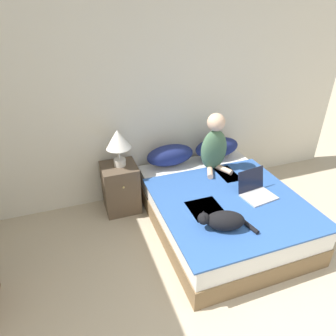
{
  "coord_description": "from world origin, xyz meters",
  "views": [
    {
      "loc": [
        -1.12,
        -0.14,
        2.4
      ],
      "look_at": [
        -0.19,
        2.45,
        0.84
      ],
      "focal_mm": 32.0,
      "sensor_mm": 36.0,
      "label": 1
    }
  ],
  "objects_px": {
    "bed": "(221,210)",
    "table_lamp": "(118,141)",
    "pillow_far": "(217,148)",
    "person_sitting": "(214,145)",
    "pillow_near": "(170,155)",
    "laptop_open": "(256,191)",
    "nightstand": "(121,188)",
    "cat_tabby": "(223,220)"
  },
  "relations": [
    {
      "from": "pillow_near",
      "to": "nightstand",
      "type": "bearing_deg",
      "value": -175.45
    },
    {
      "from": "cat_tabby",
      "to": "pillow_far",
      "type": "bearing_deg",
      "value": -96.57
    },
    {
      "from": "cat_tabby",
      "to": "laptop_open",
      "type": "xyz_separation_m",
      "value": [
        0.62,
        0.37,
        -0.04
      ]
    },
    {
      "from": "pillow_near",
      "to": "cat_tabby",
      "type": "relative_size",
      "value": 1.2
    },
    {
      "from": "pillow_near",
      "to": "nightstand",
      "type": "xyz_separation_m",
      "value": [
        -0.69,
        -0.05,
        -0.31
      ]
    },
    {
      "from": "bed",
      "to": "table_lamp",
      "type": "xyz_separation_m",
      "value": [
        -1.0,
        0.76,
        0.71
      ]
    },
    {
      "from": "bed",
      "to": "laptop_open",
      "type": "xyz_separation_m",
      "value": [
        0.32,
        -0.17,
        0.3
      ]
    },
    {
      "from": "bed",
      "to": "cat_tabby",
      "type": "xyz_separation_m",
      "value": [
        -0.3,
        -0.54,
        0.34
      ]
    },
    {
      "from": "table_lamp",
      "to": "bed",
      "type": "bearing_deg",
      "value": -37.02
    },
    {
      "from": "bed",
      "to": "pillow_far",
      "type": "height_order",
      "value": "pillow_far"
    },
    {
      "from": "bed",
      "to": "pillow_far",
      "type": "distance_m",
      "value": 0.95
    },
    {
      "from": "pillow_far",
      "to": "person_sitting",
      "type": "distance_m",
      "value": 0.4
    },
    {
      "from": "cat_tabby",
      "to": "laptop_open",
      "type": "bearing_deg",
      "value": -129.96
    },
    {
      "from": "laptop_open",
      "to": "nightstand",
      "type": "xyz_separation_m",
      "value": [
        -1.34,
        0.92,
        -0.23
      ]
    },
    {
      "from": "pillow_near",
      "to": "laptop_open",
      "type": "bearing_deg",
      "value": -55.95
    },
    {
      "from": "bed",
      "to": "laptop_open",
      "type": "relative_size",
      "value": 4.91
    },
    {
      "from": "bed",
      "to": "pillow_near",
      "type": "relative_size",
      "value": 3.05
    },
    {
      "from": "pillow_near",
      "to": "laptop_open",
      "type": "distance_m",
      "value": 1.18
    },
    {
      "from": "pillow_far",
      "to": "laptop_open",
      "type": "relative_size",
      "value": 1.61
    },
    {
      "from": "laptop_open",
      "to": "nightstand",
      "type": "relative_size",
      "value": 0.62
    },
    {
      "from": "pillow_near",
      "to": "laptop_open",
      "type": "xyz_separation_m",
      "value": [
        0.66,
        -0.97,
        -0.08
      ]
    },
    {
      "from": "bed",
      "to": "table_lamp",
      "type": "height_order",
      "value": "table_lamp"
    },
    {
      "from": "pillow_near",
      "to": "cat_tabby",
      "type": "distance_m",
      "value": 1.35
    },
    {
      "from": "cat_tabby",
      "to": "nightstand",
      "type": "distance_m",
      "value": 1.51
    },
    {
      "from": "bed",
      "to": "table_lamp",
      "type": "bearing_deg",
      "value": 142.98
    },
    {
      "from": "pillow_far",
      "to": "bed",
      "type": "bearing_deg",
      "value": -112.93
    },
    {
      "from": "pillow_far",
      "to": "cat_tabby",
      "type": "xyz_separation_m",
      "value": [
        -0.64,
        -1.35,
        -0.04
      ]
    },
    {
      "from": "bed",
      "to": "person_sitting",
      "type": "distance_m",
      "value": 0.79
    },
    {
      "from": "cat_tabby",
      "to": "pillow_near",
      "type": "bearing_deg",
      "value": -69.53
    },
    {
      "from": "cat_tabby",
      "to": "table_lamp",
      "type": "height_order",
      "value": "table_lamp"
    },
    {
      "from": "pillow_near",
      "to": "bed",
      "type": "bearing_deg",
      "value": -67.08
    },
    {
      "from": "pillow_far",
      "to": "cat_tabby",
      "type": "bearing_deg",
      "value": -115.4
    },
    {
      "from": "person_sitting",
      "to": "laptop_open",
      "type": "bearing_deg",
      "value": -75.46
    },
    {
      "from": "person_sitting",
      "to": "cat_tabby",
      "type": "bearing_deg",
      "value": -112.4
    },
    {
      "from": "bed",
      "to": "pillow_near",
      "type": "distance_m",
      "value": 0.95
    },
    {
      "from": "bed",
      "to": "pillow_near",
      "type": "xyz_separation_m",
      "value": [
        -0.34,
        0.8,
        0.39
      ]
    },
    {
      "from": "pillow_far",
      "to": "cat_tabby",
      "type": "relative_size",
      "value": 1.2
    },
    {
      "from": "pillow_far",
      "to": "table_lamp",
      "type": "xyz_separation_m",
      "value": [
        -1.34,
        -0.04,
        0.32
      ]
    },
    {
      "from": "pillow_near",
      "to": "cat_tabby",
      "type": "bearing_deg",
      "value": -88.36
    },
    {
      "from": "bed",
      "to": "laptop_open",
      "type": "bearing_deg",
      "value": -28.18
    },
    {
      "from": "bed",
      "to": "table_lamp",
      "type": "relative_size",
      "value": 4.17
    },
    {
      "from": "bed",
      "to": "pillow_far",
      "type": "bearing_deg",
      "value": 67.07
    }
  ]
}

